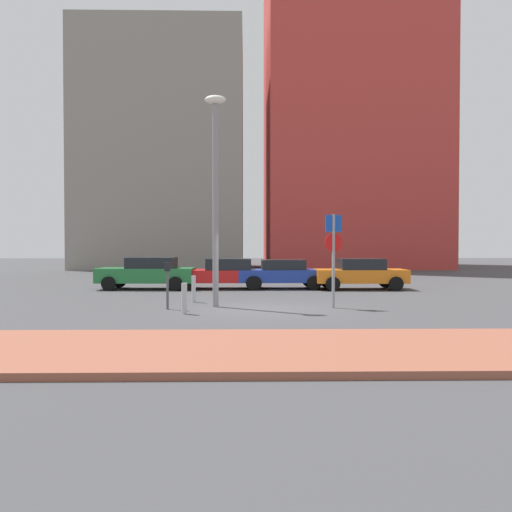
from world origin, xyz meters
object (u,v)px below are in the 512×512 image
Objects in this scene: street_lamp at (215,183)px; traffic_bollard_near at (194,289)px; parked_car_red at (223,273)px; parked_car_orange at (360,273)px; parking_meter at (167,279)px; parked_car_blue at (282,273)px; parking_sign_post at (333,249)px; traffic_bollard_mid at (184,299)px; parked_car_green at (148,272)px.

street_lamp is 7.33× the size of traffic_bollard_near.
parked_car_red is 6.33m from parked_car_orange.
parked_car_orange is at bearing 43.41° from parking_meter.
parking_sign_post reaches higher than parked_car_blue.
parking_meter is 0.21× the size of street_lamp.
parked_car_blue is at bearing -0.19° from parked_car_red.
parking_meter is (-7.77, -7.35, 0.23)m from parked_car_orange.
parked_car_orange is at bearing -4.12° from parked_car_red.
traffic_bollard_near is at bearing 121.56° from street_lamp.
traffic_bollard_near is 1.03× the size of traffic_bollard_mid.
parking_sign_post is (7.39, -7.37, 1.16)m from parked_car_green.
street_lamp reaches higher than parked_car_green.
parked_car_orange is (6.32, -0.45, 0.01)m from parked_car_red.
parking_sign_post is at bearing -108.81° from parked_car_orange.
parking_sign_post is at bearing 17.18° from traffic_bollard_mid.
parked_car_red is at bearing 84.96° from traffic_bollard_mid.
traffic_bollard_mid is (-7.11, -8.51, -0.28)m from parked_car_orange.
street_lamp is at bearing -133.16° from parked_car_orange.
parked_car_orange is at bearing -1.80° from parked_car_green.
parked_car_green is 2.94× the size of parking_meter.
parked_car_red is 1.10× the size of parked_car_orange.
parking_meter is at bearing -176.88° from parking_sign_post.
traffic_bollard_mid is (-0.83, -1.83, -3.66)m from street_lamp.
street_lamp is at bearing 23.87° from parking_meter.
parked_car_red is 2.75m from parked_car_blue.
parked_car_red is 0.65× the size of street_lamp.
street_lamp is (-3.87, 0.37, 2.19)m from parking_sign_post.
parked_car_orange is (9.79, -0.31, -0.03)m from parked_car_green.
parking_sign_post reaches higher than parking_meter.
parked_car_blue is at bearing 68.42° from traffic_bollard_mid.
traffic_bollard_mid is at bearing -95.04° from parked_car_red.
parked_car_orange is 1.35× the size of parking_sign_post.
parking_sign_post is at bearing 3.12° from parking_meter.
street_lamp reaches higher than parking_meter.
parking_meter is 1.57× the size of traffic_bollard_near.
parking_sign_post reaches higher than traffic_bollard_near.
parked_car_blue is 7.69m from parking_sign_post.
traffic_bollard_near is (-0.87, 1.41, -3.64)m from street_lamp.
parking_sign_post reaches higher than parked_car_red.
parked_car_red is 9.01m from traffic_bollard_mid.
parked_car_orange is 4.44× the size of traffic_bollard_mid.
traffic_bollard_mid is (2.68, -8.82, -0.31)m from parked_car_green.
parked_car_green is at bearing 106.92° from traffic_bollard_mid.
parked_car_green is 3.48m from parked_car_red.
street_lamp is at bearing 174.51° from parking_sign_post.
parking_meter reaches higher than parked_car_blue.
parked_car_blue is at bearing 69.20° from street_lamp.
parking_sign_post is 5.14m from traffic_bollard_mid.
parked_car_red is at bearing 175.88° from parked_car_orange.
parked_car_orange reaches higher than traffic_bollard_mid.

